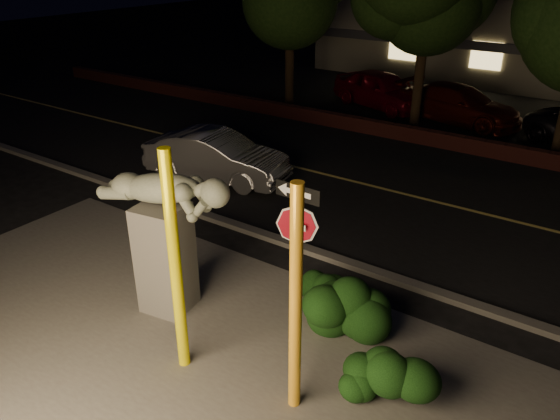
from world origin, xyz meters
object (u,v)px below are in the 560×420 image
(yellow_pole_right, at_px, (296,305))
(sculpture, at_px, (164,226))
(silver_sedan, at_px, (216,156))
(signpost, at_px, (297,226))
(yellow_pole_left, at_px, (175,266))
(parked_car_red, at_px, (381,89))
(parked_car_darkred, at_px, (459,104))

(yellow_pole_right, bearing_deg, sculpture, 167.55)
(sculpture, bearing_deg, silver_sedan, 113.93)
(yellow_pole_right, bearing_deg, signpost, 122.70)
(yellow_pole_left, height_order, parked_car_red, yellow_pole_left)
(signpost, height_order, parked_car_red, signpost)
(signpost, height_order, silver_sedan, signpost)
(yellow_pole_left, xyz_separation_m, sculpture, (-1.24, 0.98, -0.12))
(signpost, relative_size, parked_car_darkred, 0.54)
(yellow_pole_left, bearing_deg, sculpture, 141.72)
(yellow_pole_right, bearing_deg, silver_sedan, 137.85)
(yellow_pole_right, distance_m, sculpture, 3.23)
(signpost, relative_size, silver_sedan, 0.62)
(signpost, relative_size, sculpture, 0.92)
(parked_car_red, bearing_deg, yellow_pole_right, -138.48)
(parked_car_darkred, bearing_deg, yellow_pole_left, -166.26)
(parked_car_red, xyz_separation_m, parked_car_darkred, (3.30, -0.26, -0.06))
(yellow_pole_left, height_order, sculpture, yellow_pole_left)
(sculpture, distance_m, silver_sedan, 6.28)
(signpost, distance_m, parked_car_red, 14.67)
(yellow_pole_right, distance_m, parked_car_red, 16.76)
(yellow_pole_left, bearing_deg, signpost, 70.33)
(yellow_pole_left, bearing_deg, parked_car_darkred, 92.94)
(yellow_pole_right, height_order, signpost, yellow_pole_right)
(signpost, bearing_deg, parked_car_red, 111.28)
(yellow_pole_right, xyz_separation_m, silver_sedan, (-6.52, 5.90, -1.08))
(yellow_pole_right, bearing_deg, yellow_pole_left, -171.52)
(yellow_pole_left, relative_size, parked_car_red, 0.83)
(sculpture, bearing_deg, parked_car_darkred, 79.34)
(yellow_pole_left, xyz_separation_m, signpost, (0.75, 2.10, -0.00))
(parked_car_red, height_order, parked_car_darkred, parked_car_red)
(yellow_pole_left, xyz_separation_m, parked_car_darkred, (-0.80, 15.64, -1.14))
(parked_car_red, distance_m, parked_car_darkred, 3.31)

